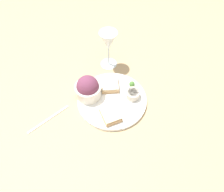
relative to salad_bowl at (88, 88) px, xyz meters
The scene contains 9 objects.
ground_plane 0.11m from the salad_bowl, 110.28° to the right, with size 4.00×4.00×0.00m, color tan.
dinner_plate 0.11m from the salad_bowl, 110.28° to the right, with size 0.28×0.28×0.01m.
salad_bowl is the anchor object (origin of this frame).
sauce_ramekin 0.18m from the salad_bowl, 99.71° to the right, with size 0.06×0.06×0.03m.
cheese_toast_near 0.10m from the salad_bowl, 69.77° to the right, with size 0.09×0.08×0.03m.
cheese_toast_far 0.14m from the salad_bowl, 146.59° to the right, with size 0.10×0.08×0.03m.
wine_glass 0.22m from the salad_bowl, 30.73° to the right, with size 0.08×0.08×0.18m.
garnish 0.19m from the salad_bowl, 83.06° to the right, with size 0.02×0.02×0.02m.
fork 0.20m from the salad_bowl, 118.27° to the left, with size 0.11×0.16×0.01m.
Camera 1 is at (-0.51, 0.07, 0.75)m, focal length 35.00 mm.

